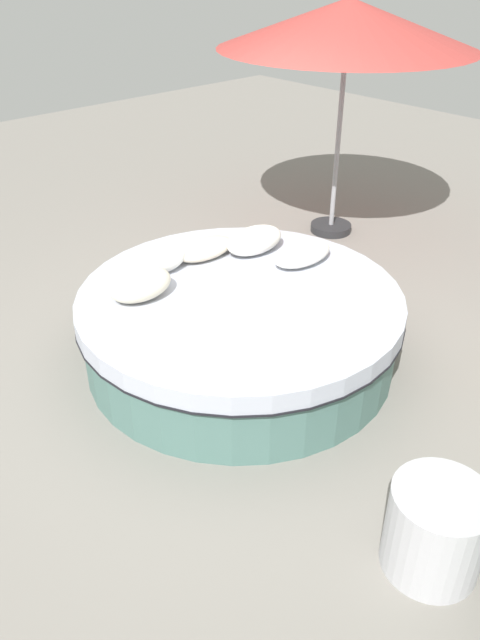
{
  "coord_description": "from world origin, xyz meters",
  "views": [
    {
      "loc": [
        2.61,
        2.83,
        2.75
      ],
      "look_at": [
        0.0,
        0.0,
        0.34
      ],
      "focal_mm": 34.5,
      "sensor_mm": 36.0,
      "label": 1
    }
  ],
  "objects_px": {
    "throw_pillow_1": "(255,240)",
    "throw_pillow_2": "(205,249)",
    "round_bed": "(240,326)",
    "throw_pillow_3": "(160,259)",
    "throw_pillow_4": "(140,284)",
    "patio_umbrella": "(348,25)",
    "side_table": "(435,530)",
    "throw_pillow_0": "(302,253)"
  },
  "relations": [
    {
      "from": "throw_pillow_2",
      "to": "patio_umbrella",
      "type": "height_order",
      "value": "patio_umbrella"
    },
    {
      "from": "throw_pillow_0",
      "to": "throw_pillow_1",
      "type": "distance_m",
      "value": 0.42
    },
    {
      "from": "throw_pillow_0",
      "to": "throw_pillow_2",
      "type": "relative_size",
      "value": 1.04
    },
    {
      "from": "throw_pillow_2",
      "to": "throw_pillow_3",
      "type": "height_order",
      "value": "throw_pillow_3"
    },
    {
      "from": "throw_pillow_1",
      "to": "throw_pillow_3",
      "type": "relative_size",
      "value": 1.21
    },
    {
      "from": "throw_pillow_1",
      "to": "patio_umbrella",
      "type": "distance_m",
      "value": 2.36
    },
    {
      "from": "throw_pillow_2",
      "to": "side_table",
      "type": "xyz_separation_m",
      "value": [
        0.72,
        2.62,
        -0.39
      ]
    },
    {
      "from": "round_bed",
      "to": "patio_umbrella",
      "type": "xyz_separation_m",
      "value": [
        -2.35,
        -1.08,
        1.76
      ]
    },
    {
      "from": "throw_pillow_3",
      "to": "side_table",
      "type": "xyz_separation_m",
      "value": [
        0.31,
        2.67,
        -0.41
      ]
    },
    {
      "from": "round_bed",
      "to": "throw_pillow_0",
      "type": "relative_size",
      "value": 4.29
    },
    {
      "from": "throw_pillow_1",
      "to": "throw_pillow_4",
      "type": "distance_m",
      "value": 1.11
    },
    {
      "from": "throw_pillow_1",
      "to": "patio_umbrella",
      "type": "bearing_deg",
      "value": -159.98
    },
    {
      "from": "throw_pillow_3",
      "to": "patio_umbrella",
      "type": "xyz_separation_m",
      "value": [
        -2.55,
        -0.41,
        1.39
      ]
    },
    {
      "from": "throw_pillow_3",
      "to": "throw_pillow_4",
      "type": "distance_m",
      "value": 0.42
    },
    {
      "from": "throw_pillow_4",
      "to": "patio_umbrella",
      "type": "height_order",
      "value": "patio_umbrella"
    },
    {
      "from": "throw_pillow_0",
      "to": "side_table",
      "type": "height_order",
      "value": "throw_pillow_0"
    },
    {
      "from": "side_table",
      "to": "throw_pillow_2",
      "type": "bearing_deg",
      "value": -105.33
    },
    {
      "from": "throw_pillow_4",
      "to": "round_bed",
      "type": "bearing_deg",
      "value": 141.51
    },
    {
      "from": "throw_pillow_0",
      "to": "patio_umbrella",
      "type": "bearing_deg",
      "value": -147.76
    },
    {
      "from": "round_bed",
      "to": "side_table",
      "type": "bearing_deg",
      "value": 75.44
    },
    {
      "from": "throw_pillow_1",
      "to": "throw_pillow_2",
      "type": "distance_m",
      "value": 0.41
    },
    {
      "from": "throw_pillow_0",
      "to": "throw_pillow_1",
      "type": "xyz_separation_m",
      "value": [
        0.14,
        -0.39,
        0.02
      ]
    },
    {
      "from": "round_bed",
      "to": "throw_pillow_2",
      "type": "height_order",
      "value": "throw_pillow_2"
    },
    {
      "from": "round_bed",
      "to": "side_table",
      "type": "xyz_separation_m",
      "value": [
        0.52,
        1.99,
        -0.04
      ]
    },
    {
      "from": "throw_pillow_3",
      "to": "patio_umbrella",
      "type": "distance_m",
      "value": 2.94
    },
    {
      "from": "patio_umbrella",
      "to": "side_table",
      "type": "xyz_separation_m",
      "value": [
        2.87,
        3.07,
        -1.8
      ]
    },
    {
      "from": "round_bed",
      "to": "throw_pillow_1",
      "type": "relative_size",
      "value": 4.46
    },
    {
      "from": "throw_pillow_4",
      "to": "patio_umbrella",
      "type": "xyz_separation_m",
      "value": [
        -2.9,
        -0.64,
        1.38
      ]
    },
    {
      "from": "throw_pillow_2",
      "to": "throw_pillow_4",
      "type": "relative_size",
      "value": 1.1
    },
    {
      "from": "throw_pillow_1",
      "to": "throw_pillow_2",
      "type": "height_order",
      "value": "throw_pillow_1"
    },
    {
      "from": "throw_pillow_0",
      "to": "side_table",
      "type": "distance_m",
      "value": 2.39
    },
    {
      "from": "throw_pillow_3",
      "to": "throw_pillow_0",
      "type": "bearing_deg",
      "value": 144.59
    },
    {
      "from": "throw_pillow_0",
      "to": "side_table",
      "type": "xyz_separation_m",
      "value": [
        1.21,
        2.03,
        -0.4
      ]
    },
    {
      "from": "throw_pillow_0",
      "to": "throw_pillow_3",
      "type": "bearing_deg",
      "value": -35.41
    },
    {
      "from": "throw_pillow_0",
      "to": "throw_pillow_2",
      "type": "bearing_deg",
      "value": -50.24
    },
    {
      "from": "throw_pillow_2",
      "to": "throw_pillow_0",
      "type": "bearing_deg",
      "value": 129.76
    },
    {
      "from": "throw_pillow_2",
      "to": "side_table",
      "type": "distance_m",
      "value": 2.74
    },
    {
      "from": "round_bed",
      "to": "throw_pillow_3",
      "type": "distance_m",
      "value": 0.8
    },
    {
      "from": "round_bed",
      "to": "throw_pillow_4",
      "type": "relative_size",
      "value": 4.91
    },
    {
      "from": "patio_umbrella",
      "to": "side_table",
      "type": "relative_size",
      "value": 4.93
    },
    {
      "from": "throw_pillow_3",
      "to": "patio_umbrella",
      "type": "bearing_deg",
      "value": -170.94
    },
    {
      "from": "throw_pillow_1",
      "to": "patio_umbrella",
      "type": "relative_size",
      "value": 0.22
    }
  ]
}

